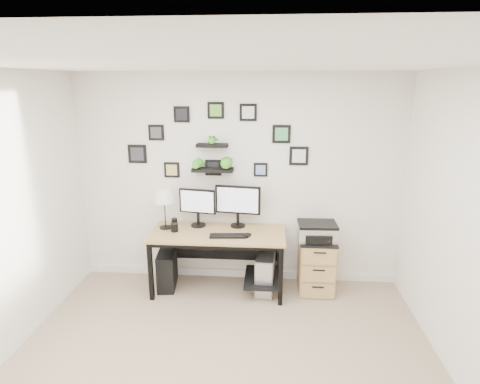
# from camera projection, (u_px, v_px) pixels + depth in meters

# --- Properties ---
(room) EXTENTS (4.00, 4.00, 4.00)m
(room) POSITION_uv_depth(u_px,v_px,m) (238.00, 273.00, 5.28)
(room) COLOR tan
(room) RESTS_ON ground
(desk) EXTENTS (1.60, 0.70, 0.75)m
(desk) POSITION_uv_depth(u_px,v_px,m) (221.00, 241.00, 4.83)
(desk) COLOR tan
(desk) RESTS_ON ground
(monitor_left) EXTENTS (0.46, 0.21, 0.47)m
(monitor_left) POSITION_uv_depth(u_px,v_px,m) (198.00, 205.00, 4.90)
(monitor_left) COLOR black
(monitor_left) RESTS_ON desk
(monitor_right) EXTENTS (0.56, 0.20, 0.52)m
(monitor_right) POSITION_uv_depth(u_px,v_px,m) (238.00, 203.00, 4.88)
(monitor_right) COLOR black
(monitor_right) RESTS_ON desk
(keyboard) EXTENTS (0.43, 0.17, 0.02)m
(keyboard) POSITION_uv_depth(u_px,v_px,m) (228.00, 236.00, 4.63)
(keyboard) COLOR black
(keyboard) RESTS_ON desk
(mouse) EXTENTS (0.09, 0.11, 0.03)m
(mouse) POSITION_uv_depth(u_px,v_px,m) (247.00, 235.00, 4.63)
(mouse) COLOR black
(mouse) RESTS_ON desk
(table_lamp) EXTENTS (0.25, 0.25, 0.50)m
(table_lamp) POSITION_uv_depth(u_px,v_px,m) (164.00, 196.00, 4.81)
(table_lamp) COLOR black
(table_lamp) RESTS_ON desk
(mug) EXTENTS (0.09, 0.09, 0.10)m
(mug) POSITION_uv_depth(u_px,v_px,m) (174.00, 228.00, 4.78)
(mug) COLOR black
(mug) RESTS_ON desk
(pen_cup) EXTENTS (0.07, 0.07, 0.09)m
(pen_cup) POSITION_uv_depth(u_px,v_px,m) (174.00, 222.00, 4.98)
(pen_cup) COLOR black
(pen_cup) RESTS_ON desk
(pc_tower_black) EXTENTS (0.26, 0.48, 0.46)m
(pc_tower_black) POSITION_uv_depth(u_px,v_px,m) (167.00, 269.00, 4.98)
(pc_tower_black) COLOR black
(pc_tower_black) RESTS_ON ground
(pc_tower_grey) EXTENTS (0.25, 0.49, 0.47)m
(pc_tower_grey) POSITION_uv_depth(u_px,v_px,m) (265.00, 273.00, 4.88)
(pc_tower_grey) COLOR gray
(pc_tower_grey) RESTS_ON ground
(file_cabinet) EXTENTS (0.43, 0.53, 0.67)m
(file_cabinet) POSITION_uv_depth(u_px,v_px,m) (316.00, 264.00, 4.88)
(file_cabinet) COLOR tan
(file_cabinet) RESTS_ON ground
(printer) EXTENTS (0.46, 0.38, 0.20)m
(printer) POSITION_uv_depth(u_px,v_px,m) (317.00, 231.00, 4.74)
(printer) COLOR silver
(printer) RESTS_ON file_cabinet
(wall_decor) EXTENTS (2.21, 0.18, 0.92)m
(wall_decor) POSITION_uv_depth(u_px,v_px,m) (214.00, 151.00, 4.81)
(wall_decor) COLOR black
(wall_decor) RESTS_ON ground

